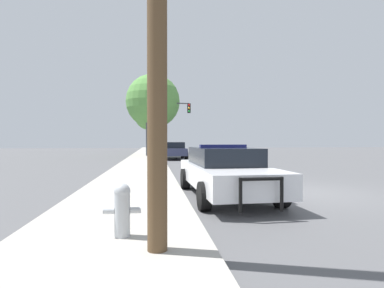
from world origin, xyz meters
name	(u,v)px	position (x,y,z in m)	size (l,w,h in m)	color
ground_plane	(302,193)	(0.00, 0.00, 0.00)	(110.00, 110.00, 0.00)	#565659
sidewalk_left	(129,195)	(-5.10, 0.00, 0.07)	(3.00, 110.00, 0.13)	#ADA89E
police_car	(225,170)	(-2.45, -0.26, 0.73)	(2.19, 5.11, 1.45)	white
fire_hydrant	(122,208)	(-4.90, -3.89, 0.56)	(0.56, 0.24, 0.80)	#B7BCC1
traffic_light	(165,117)	(-3.34, 19.86, 3.78)	(4.22, 0.35, 5.11)	#424247
car_background_midblock	(174,150)	(-2.66, 16.61, 0.76)	(1.95, 4.68, 1.43)	#333856
tree_sidewalk_mid	(153,101)	(-4.44, 21.12, 5.40)	(5.26, 5.26, 7.92)	#4C3823
tree_sidewalk_far	(149,116)	(-5.01, 33.72, 4.99)	(3.93, 3.93, 6.84)	brown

